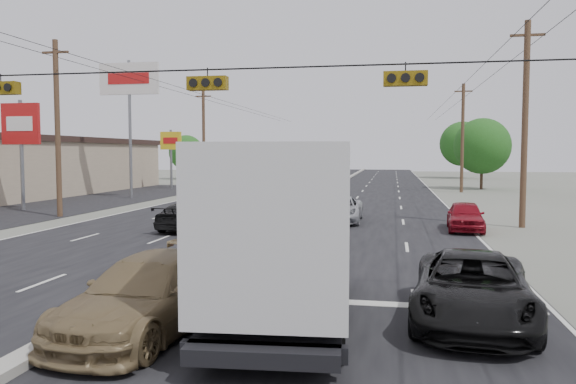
# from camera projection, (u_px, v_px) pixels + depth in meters

# --- Properties ---
(ground) EXTENTS (200.00, 200.00, 0.00)m
(ground) POSITION_uv_depth(u_px,v_px,m) (156.00, 289.00, 15.12)
(ground) COLOR #606356
(ground) RESTS_ON ground
(road_surface) EXTENTS (20.00, 160.00, 0.02)m
(road_surface) POSITION_uv_depth(u_px,v_px,m) (313.00, 199.00, 44.53)
(road_surface) COLOR black
(road_surface) RESTS_ON ground
(center_median) EXTENTS (0.50, 160.00, 0.20)m
(center_median) POSITION_uv_depth(u_px,v_px,m) (313.00, 198.00, 44.52)
(center_median) COLOR gray
(center_median) RESTS_ON ground
(parking_lot) EXTENTS (10.00, 42.00, 0.02)m
(parking_lot) POSITION_uv_depth(u_px,v_px,m) (83.00, 201.00, 42.75)
(parking_lot) COLOR black
(parking_lot) RESTS_ON ground
(utility_pole_left_b) EXTENTS (1.60, 0.30, 10.00)m
(utility_pole_left_b) POSITION_uv_depth(u_px,v_px,m) (57.00, 127.00, 31.76)
(utility_pole_left_b) COLOR #422D1E
(utility_pole_left_b) RESTS_ON ground
(utility_pole_left_c) EXTENTS (1.60, 0.30, 10.00)m
(utility_pole_left_c) POSITION_uv_depth(u_px,v_px,m) (204.00, 138.00, 56.28)
(utility_pole_left_c) COLOR #422D1E
(utility_pole_left_c) RESTS_ON ground
(utility_pole_right_b) EXTENTS (1.60, 0.30, 10.00)m
(utility_pole_right_b) POSITION_uv_depth(u_px,v_px,m) (525.00, 123.00, 27.17)
(utility_pole_right_b) COLOR #422D1E
(utility_pole_right_b) RESTS_ON ground
(utility_pole_right_c) EXTENTS (1.60, 0.30, 10.00)m
(utility_pole_right_c) POSITION_uv_depth(u_px,v_px,m) (462.00, 137.00, 51.68)
(utility_pole_right_c) COLOR #422D1E
(utility_pole_right_c) RESTS_ON ground
(traffic_signals) EXTENTS (25.00, 0.30, 0.54)m
(traffic_signals) POSITION_uv_depth(u_px,v_px,m) (204.00, 82.00, 14.48)
(traffic_signals) COLOR black
(traffic_signals) RESTS_ON ground
(pole_sign_mid) EXTENTS (2.60, 0.25, 7.00)m
(pole_sign_mid) POSITION_uv_depth(u_px,v_px,m) (21.00, 130.00, 35.53)
(pole_sign_mid) COLOR slate
(pole_sign_mid) RESTS_ON ground
(pole_sign_billboard) EXTENTS (5.00, 0.25, 11.00)m
(pole_sign_billboard) POSITION_uv_depth(u_px,v_px,m) (129.00, 87.00, 44.62)
(pole_sign_billboard) COLOR slate
(pole_sign_billboard) RESTS_ON ground
(pole_sign_far) EXTENTS (2.20, 0.25, 6.00)m
(pole_sign_far) POSITION_uv_depth(u_px,v_px,m) (171.00, 145.00, 56.97)
(pole_sign_far) COLOR slate
(pole_sign_far) RESTS_ON ground
(tree_left_far) EXTENTS (4.80, 4.80, 6.12)m
(tree_left_far) POSITION_uv_depth(u_px,v_px,m) (186.00, 152.00, 77.73)
(tree_left_far) COLOR #382619
(tree_left_far) RESTS_ON ground
(tree_right_mid) EXTENTS (5.60, 5.60, 7.14)m
(tree_right_mid) POSITION_uv_depth(u_px,v_px,m) (482.00, 146.00, 56.18)
(tree_right_mid) COLOR #382619
(tree_right_mid) RESTS_ON ground
(tree_right_far) EXTENTS (6.40, 6.40, 8.16)m
(tree_right_far) POSITION_uv_depth(u_px,v_px,m) (462.00, 144.00, 80.47)
(tree_right_far) COLOR #382619
(tree_right_far) RESTS_ON ground
(box_truck) EXTENTS (3.18, 7.73, 3.83)m
(box_truck) POSITION_uv_depth(u_px,v_px,m) (286.00, 232.00, 12.03)
(box_truck) COLOR black
(box_truck) RESTS_ON ground
(tan_sedan) EXTENTS (2.76, 5.51, 1.53)m
(tan_sedan) POSITION_uv_depth(u_px,v_px,m) (150.00, 295.00, 11.42)
(tan_sedan) COLOR olive
(tan_sedan) RESTS_ON ground
(red_sedan) EXTENTS (1.97, 4.43, 1.41)m
(red_sedan) POSITION_uv_depth(u_px,v_px,m) (254.00, 236.00, 19.90)
(red_sedan) COLOR #AD0A1E
(red_sedan) RESTS_ON ground
(black_suv) EXTENTS (2.96, 5.51, 1.47)m
(black_suv) POSITION_uv_depth(u_px,v_px,m) (473.00, 289.00, 12.06)
(black_suv) COLOR black
(black_suv) RESTS_ON ground
(queue_car_a) EXTENTS (1.76, 4.09, 1.38)m
(queue_car_a) POSITION_uv_depth(u_px,v_px,m) (281.00, 221.00, 24.65)
(queue_car_a) COLOR black
(queue_car_a) RESTS_ON ground
(queue_car_b) EXTENTS (1.91, 4.15, 1.32)m
(queue_car_b) POSITION_uv_depth(u_px,v_px,m) (320.00, 231.00, 21.52)
(queue_car_b) COLOR silver
(queue_car_b) RESTS_ON ground
(queue_car_c) EXTENTS (2.26, 4.87, 1.35)m
(queue_car_c) POSITION_uv_depth(u_px,v_px,m) (340.00, 210.00, 29.47)
(queue_car_c) COLOR #A2A5AA
(queue_car_c) RESTS_ON ground
(queue_car_e) EXTENTS (1.87, 4.13, 1.38)m
(queue_car_e) POSITION_uv_depth(u_px,v_px,m) (465.00, 216.00, 26.32)
(queue_car_e) COLOR maroon
(queue_car_e) RESTS_ON ground
(oncoming_near) EXTENTS (2.05, 4.48, 1.27)m
(oncoming_near) POSITION_uv_depth(u_px,v_px,m) (188.00, 217.00, 26.60)
(oncoming_near) COLOR black
(oncoming_near) RESTS_ON ground
(oncoming_far) EXTENTS (2.26, 4.86, 1.35)m
(oncoming_far) POSITION_uv_depth(u_px,v_px,m) (248.00, 200.00, 35.90)
(oncoming_far) COLOR #A4A7AB
(oncoming_far) RESTS_ON ground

